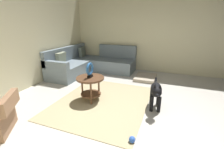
{
  "coord_description": "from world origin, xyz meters",
  "views": [
    {
      "loc": [
        -2.7,
        -0.62,
        1.67
      ],
      "look_at": [
        0.45,
        0.6,
        0.55
      ],
      "focal_mm": 25.34,
      "sensor_mm": 36.0,
      "label": 1
    }
  ],
  "objects_px": {
    "torus_sculpture": "(90,70)",
    "sectional_couch": "(90,64)",
    "dog_bed_mat": "(145,77)",
    "dog_toy_ball": "(132,140)",
    "side_table": "(90,83)",
    "dog": "(156,91)"
  },
  "relations": [
    {
      "from": "side_table",
      "to": "dog_toy_ball",
      "type": "height_order",
      "value": "side_table"
    },
    {
      "from": "side_table",
      "to": "dog_bed_mat",
      "type": "height_order",
      "value": "side_table"
    },
    {
      "from": "dog_bed_mat",
      "to": "torus_sculpture",
      "type": "bearing_deg",
      "value": 154.02
    },
    {
      "from": "sectional_couch",
      "to": "dog_bed_mat",
      "type": "distance_m",
      "value": 1.96
    },
    {
      "from": "sectional_couch",
      "to": "dog",
      "type": "height_order",
      "value": "sectional_couch"
    },
    {
      "from": "side_table",
      "to": "torus_sculpture",
      "type": "bearing_deg",
      "value": -75.96
    },
    {
      "from": "sectional_couch",
      "to": "side_table",
      "type": "xyz_separation_m",
      "value": [
        -1.86,
        -1.04,
        0.13
      ]
    },
    {
      "from": "dog_toy_ball",
      "to": "dog",
      "type": "bearing_deg",
      "value": -9.82
    },
    {
      "from": "side_table",
      "to": "sectional_couch",
      "type": "bearing_deg",
      "value": 29.26
    },
    {
      "from": "torus_sculpture",
      "to": "dog_bed_mat",
      "type": "xyz_separation_m",
      "value": [
        1.85,
        -0.9,
        -0.67
      ]
    },
    {
      "from": "side_table",
      "to": "dog",
      "type": "relative_size",
      "value": 0.71
    },
    {
      "from": "sectional_couch",
      "to": "dog_bed_mat",
      "type": "relative_size",
      "value": 2.81
    },
    {
      "from": "side_table",
      "to": "dog",
      "type": "height_order",
      "value": "dog"
    },
    {
      "from": "dog",
      "to": "sectional_couch",
      "type": "bearing_deg",
      "value": -43.61
    },
    {
      "from": "sectional_couch",
      "to": "dog_bed_mat",
      "type": "bearing_deg",
      "value": -90.16
    },
    {
      "from": "sectional_couch",
      "to": "torus_sculpture",
      "type": "bearing_deg",
      "value": -150.74
    },
    {
      "from": "side_table",
      "to": "dog_toy_ball",
      "type": "xyz_separation_m",
      "value": [
        -0.97,
        -1.19,
        -0.37
      ]
    },
    {
      "from": "sectional_couch",
      "to": "dog",
      "type": "distance_m",
      "value": 2.98
    },
    {
      "from": "torus_sculpture",
      "to": "sectional_couch",
      "type": "bearing_deg",
      "value": 29.26
    },
    {
      "from": "dog_bed_mat",
      "to": "dog_toy_ball",
      "type": "relative_size",
      "value": 8.26
    },
    {
      "from": "sectional_couch",
      "to": "dog_toy_ball",
      "type": "relative_size",
      "value": 23.24
    },
    {
      "from": "sectional_couch",
      "to": "dog_toy_ball",
      "type": "distance_m",
      "value": 3.61
    }
  ]
}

